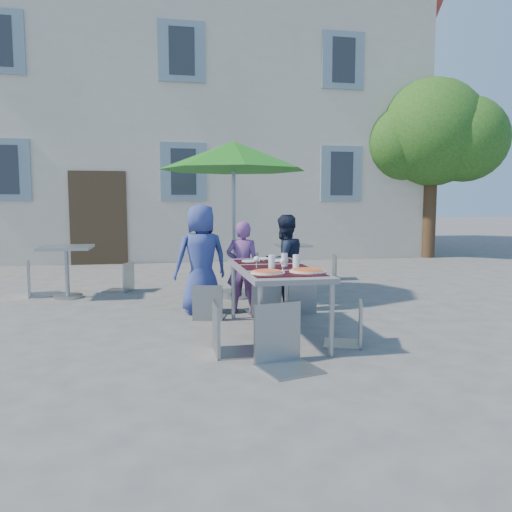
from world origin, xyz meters
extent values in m
plane|color=#4B4B4D|center=(0.00, 0.00, 0.00)|extent=(90.00, 90.00, 0.00)
cube|color=#C4B49E|center=(0.00, 11.50, 3.50)|extent=(13.00, 8.00, 7.00)
cube|color=maroon|center=(0.00, 11.50, 7.00)|extent=(13.60, 8.20, 8.20)
cube|color=#3C2C1C|center=(-2.00, 7.47, 1.10)|extent=(1.30, 0.06, 2.20)
cube|color=gray|center=(-4.00, 7.47, 2.20)|extent=(1.10, 0.06, 1.40)
cube|color=#262B33|center=(-4.00, 7.45, 2.20)|extent=(0.60, 0.04, 1.10)
cube|color=gray|center=(0.00, 7.47, 2.20)|extent=(1.10, 0.06, 1.40)
cube|color=#262B33|center=(0.00, 7.45, 2.20)|extent=(0.60, 0.04, 1.10)
cube|color=gray|center=(0.00, 7.47, 5.00)|extent=(1.10, 0.06, 1.40)
cube|color=#262B33|center=(0.00, 7.45, 5.00)|extent=(0.60, 0.04, 1.10)
cube|color=gray|center=(4.00, 7.47, 2.20)|extent=(1.10, 0.06, 1.40)
cube|color=#262B33|center=(4.00, 7.45, 2.20)|extent=(0.60, 0.04, 1.10)
cube|color=gray|center=(4.00, 7.47, 5.00)|extent=(1.10, 0.06, 1.40)
cube|color=#262B33|center=(4.00, 7.45, 5.00)|extent=(0.60, 0.04, 1.10)
cylinder|color=#402D1B|center=(6.50, 7.50, 1.40)|extent=(0.36, 0.36, 2.80)
sphere|color=#1B4713|center=(6.50, 7.50, 3.30)|extent=(2.80, 2.80, 2.80)
sphere|color=#1B4713|center=(5.70, 7.80, 3.00)|extent=(2.00, 2.00, 2.00)
sphere|color=#1B4713|center=(7.20, 7.10, 3.10)|extent=(2.20, 2.20, 2.20)
sphere|color=#1B4713|center=(6.70, 8.10, 3.80)|extent=(1.80, 1.80, 1.80)
cube|color=#4E4F54|center=(0.66, 0.44, 0.72)|extent=(0.80, 1.85, 0.05)
cylinder|color=gray|center=(0.32, -0.43, 0.35)|extent=(0.05, 0.05, 0.70)
cylinder|color=gray|center=(1.00, -0.43, 0.35)|extent=(0.05, 0.05, 0.70)
cylinder|color=gray|center=(0.32, 1.30, 0.35)|extent=(0.05, 0.05, 0.70)
cylinder|color=gray|center=(1.00, 1.30, 0.35)|extent=(0.05, 0.05, 0.70)
cube|color=black|center=(0.66, -0.11, 0.75)|extent=(0.70, 0.42, 0.01)
cube|color=black|center=(0.66, 0.44, 0.75)|extent=(0.70, 0.42, 0.01)
cube|color=black|center=(0.66, 0.99, 0.75)|extent=(0.70, 0.42, 0.01)
cylinder|color=white|center=(0.47, -0.05, 0.76)|extent=(0.34, 0.34, 0.01)
cylinder|color=tan|center=(0.47, -0.05, 0.77)|extent=(0.30, 0.30, 0.01)
cylinder|color=#A82E10|center=(0.47, -0.05, 0.78)|extent=(0.26, 0.26, 0.01)
cylinder|color=white|center=(0.88, -0.02, 0.76)|extent=(0.37, 0.37, 0.01)
cylinder|color=tan|center=(0.88, -0.02, 0.77)|extent=(0.33, 0.33, 0.01)
cylinder|color=#9E170A|center=(0.88, -0.02, 0.78)|extent=(0.29, 0.29, 0.01)
cylinder|color=silver|center=(0.59, 0.30, 0.82)|extent=(0.07, 0.07, 0.15)
cylinder|color=silver|center=(0.76, 0.46, 0.82)|extent=(0.07, 0.07, 0.15)
cylinder|color=silver|center=(0.84, 0.27, 0.82)|extent=(0.07, 0.07, 0.15)
cylinder|color=silver|center=(0.44, 0.36, 0.75)|extent=(0.06, 0.06, 0.00)
cylinder|color=silver|center=(0.44, 0.36, 0.79)|extent=(0.01, 0.01, 0.08)
sphere|color=silver|center=(0.44, 0.36, 0.85)|extent=(0.06, 0.06, 0.06)
cylinder|color=silver|center=(0.67, 0.14, 0.75)|extent=(0.06, 0.06, 0.00)
cylinder|color=silver|center=(0.67, 0.14, 0.79)|extent=(0.01, 0.01, 0.08)
sphere|color=silver|center=(0.67, 0.14, 0.85)|extent=(0.06, 0.06, 0.06)
cylinder|color=white|center=(0.49, 0.98, 0.76)|extent=(0.22, 0.22, 0.01)
cube|color=#A3A7AB|center=(0.63, 0.98, 0.76)|extent=(0.02, 0.18, 0.00)
cylinder|color=white|center=(0.83, 0.97, 0.76)|extent=(0.22, 0.22, 0.01)
cube|color=#A3A7AB|center=(0.97, 0.97, 0.76)|extent=(0.02, 0.18, 0.00)
cylinder|color=white|center=(0.68, 1.20, 0.76)|extent=(0.22, 0.22, 0.01)
cube|color=#A3A7AB|center=(0.82, 1.20, 0.76)|extent=(0.02, 0.18, 0.00)
imported|color=#313F88|center=(-0.04, 1.71, 0.72)|extent=(0.78, 0.59, 1.43)
imported|color=#6B3D7D|center=(0.49, 1.62, 0.61)|extent=(0.51, 0.41, 1.21)
imported|color=#181F36|center=(1.08, 1.73, 0.64)|extent=(0.72, 0.58, 1.29)
cube|color=gray|center=(0.03, 1.41, 0.40)|extent=(0.45, 0.45, 0.03)
cube|color=gray|center=(-0.01, 1.24, 0.62)|extent=(0.37, 0.12, 0.44)
cylinder|color=gray|center=(0.23, 1.52, 0.19)|extent=(0.02, 0.02, 0.39)
cylinder|color=gray|center=(-0.08, 1.60, 0.19)|extent=(0.02, 0.02, 0.39)
cylinder|color=gray|center=(0.15, 1.21, 0.19)|extent=(0.02, 0.02, 0.39)
cylinder|color=gray|center=(-0.16, 1.29, 0.19)|extent=(0.02, 0.02, 0.39)
cube|color=gray|center=(0.74, 1.56, 0.43)|extent=(0.43, 0.43, 0.03)
cube|color=gray|center=(0.76, 1.37, 0.66)|extent=(0.40, 0.06, 0.47)
cylinder|color=gray|center=(0.90, 1.74, 0.21)|extent=(0.02, 0.02, 0.42)
cylinder|color=gray|center=(0.56, 1.71, 0.21)|extent=(0.02, 0.02, 0.42)
cylinder|color=gray|center=(0.93, 1.40, 0.21)|extent=(0.02, 0.02, 0.42)
cylinder|color=gray|center=(0.59, 1.37, 0.21)|extent=(0.02, 0.02, 0.42)
cube|color=gray|center=(1.26, 1.56, 0.40)|extent=(0.40, 0.40, 0.03)
cube|color=gray|center=(1.24, 1.39, 0.62)|extent=(0.37, 0.06, 0.44)
cylinder|color=gray|center=(1.43, 1.71, 0.19)|extent=(0.02, 0.02, 0.39)
cylinder|color=gray|center=(1.11, 1.73, 0.19)|extent=(0.02, 0.02, 0.39)
cylinder|color=gray|center=(1.40, 1.39, 0.19)|extent=(0.02, 0.02, 0.39)
cylinder|color=gray|center=(1.09, 1.42, 0.19)|extent=(0.02, 0.02, 0.39)
cube|color=gray|center=(0.15, -0.14, 0.45)|extent=(0.42, 0.42, 0.03)
cube|color=gray|center=(-0.05, -0.14, 0.70)|extent=(0.03, 0.42, 0.50)
cylinder|color=gray|center=(0.33, -0.32, 0.22)|extent=(0.02, 0.02, 0.44)
cylinder|color=gray|center=(0.33, 0.04, 0.22)|extent=(0.02, 0.02, 0.44)
cylinder|color=gray|center=(-0.03, -0.32, 0.22)|extent=(0.02, 0.02, 0.44)
cylinder|color=gray|center=(-0.03, 0.03, 0.22)|extent=(0.02, 0.02, 0.44)
cube|color=#92999D|center=(1.26, -0.05, 0.40)|extent=(0.48, 0.48, 0.03)
cube|color=#92999D|center=(1.42, -0.11, 0.62)|extent=(0.16, 0.36, 0.44)
cylinder|color=#92999D|center=(1.16, 0.16, 0.20)|extent=(0.02, 0.02, 0.39)
cylinder|color=#92999D|center=(1.05, -0.14, 0.20)|extent=(0.02, 0.02, 0.39)
cylinder|color=#92999D|center=(1.46, 0.05, 0.20)|extent=(0.02, 0.02, 0.39)
cylinder|color=#92999D|center=(1.35, -0.25, 0.20)|extent=(0.02, 0.02, 0.39)
cube|color=gray|center=(0.52, -0.71, 0.49)|extent=(0.57, 0.57, 0.03)
cube|color=gray|center=(0.47, -0.49, 0.77)|extent=(0.45, 0.15, 0.55)
cylinder|color=gray|center=(0.39, -0.95, 0.24)|extent=(0.02, 0.02, 0.48)
cylinder|color=gray|center=(0.77, -0.84, 0.24)|extent=(0.02, 0.02, 0.48)
cylinder|color=gray|center=(0.28, -0.57, 0.24)|extent=(0.02, 0.02, 0.48)
cylinder|color=gray|center=(0.66, -0.46, 0.24)|extent=(0.02, 0.02, 0.48)
cylinder|color=#A3A7AB|center=(0.54, 2.74, 0.05)|extent=(0.50, 0.50, 0.10)
cylinder|color=gray|center=(0.54, 2.74, 1.10)|extent=(0.06, 0.06, 2.20)
cone|color=#1A6E18|center=(0.54, 2.74, 2.15)|extent=(2.24, 2.24, 0.43)
cylinder|color=#A3A7AB|center=(-1.97, 3.16, 0.02)|extent=(0.44, 0.44, 0.04)
cylinder|color=gray|center=(-1.97, 3.16, 0.37)|extent=(0.06, 0.06, 0.74)
cube|color=gray|center=(-1.97, 3.16, 0.77)|extent=(0.74, 0.74, 0.04)
cube|color=#91959C|center=(-2.38, 3.47, 0.49)|extent=(0.55, 0.55, 0.03)
cube|color=#91959C|center=(-2.59, 3.42, 0.77)|extent=(0.13, 0.46, 0.55)
cylinder|color=#91959C|center=(-2.14, 3.32, 0.24)|extent=(0.02, 0.02, 0.48)
cylinder|color=#91959C|center=(-2.23, 3.70, 0.24)|extent=(0.02, 0.02, 0.48)
cylinder|color=#91959C|center=(-2.53, 3.23, 0.24)|extent=(0.02, 0.02, 0.48)
cylinder|color=#91959C|center=(-2.61, 3.62, 0.24)|extent=(0.02, 0.02, 0.48)
cube|color=#91989D|center=(-1.27, 3.64, 0.43)|extent=(0.51, 0.51, 0.03)
cube|color=#91989D|center=(-1.09, 3.57, 0.66)|extent=(0.17, 0.38, 0.47)
cylinder|color=#91989D|center=(-1.37, 3.86, 0.21)|extent=(0.02, 0.02, 0.42)
cylinder|color=#91989D|center=(-1.49, 3.54, 0.21)|extent=(0.02, 0.02, 0.42)
cylinder|color=#91989D|center=(-1.05, 3.74, 0.21)|extent=(0.02, 0.02, 0.42)
cylinder|color=#91989D|center=(-1.17, 3.42, 0.21)|extent=(0.02, 0.02, 0.42)
cylinder|color=#A3A7AB|center=(1.92, 4.42, 0.02)|extent=(0.44, 0.44, 0.04)
cylinder|color=gray|center=(1.92, 4.42, 0.31)|extent=(0.06, 0.06, 0.62)
cube|color=gray|center=(1.92, 4.42, 0.64)|extent=(0.62, 0.62, 0.04)
cube|color=gray|center=(1.40, 4.44, 0.45)|extent=(0.54, 0.54, 0.03)
cube|color=gray|center=(1.22, 4.51, 0.70)|extent=(0.18, 0.41, 0.50)
cylinder|color=gray|center=(1.51, 4.21, 0.22)|extent=(0.02, 0.02, 0.44)
cylinder|color=gray|center=(1.64, 4.55, 0.22)|extent=(0.02, 0.02, 0.44)
cylinder|color=gray|center=(1.17, 4.34, 0.22)|extent=(0.02, 0.02, 0.44)
cylinder|color=gray|center=(1.30, 4.68, 0.22)|extent=(0.02, 0.02, 0.44)
cube|color=#8E9499|center=(2.49, 4.23, 0.42)|extent=(0.47, 0.47, 0.03)
cube|color=#8E9499|center=(2.68, 4.19, 0.66)|extent=(0.11, 0.39, 0.47)
cylinder|color=#8E9499|center=(2.36, 4.43, 0.21)|extent=(0.02, 0.02, 0.41)
cylinder|color=#8E9499|center=(2.29, 4.09, 0.21)|extent=(0.02, 0.02, 0.41)
cylinder|color=#8E9499|center=(2.69, 4.36, 0.21)|extent=(0.02, 0.02, 0.41)
cylinder|color=#8E9499|center=(2.63, 4.03, 0.21)|extent=(0.02, 0.02, 0.41)
camera|label=1|loc=(-0.54, -4.78, 1.43)|focal=35.00mm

